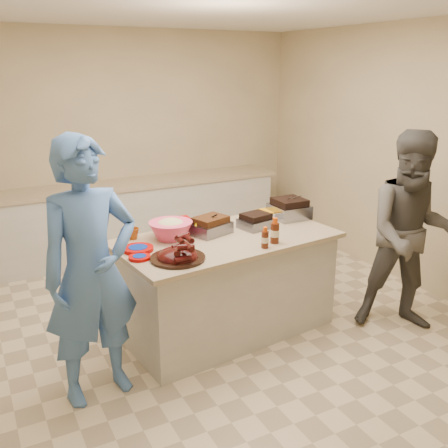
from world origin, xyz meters
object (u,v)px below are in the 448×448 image
island (227,329)px  bbq_bottle_b (274,243)px  coleslaw_bowl (171,239)px  guest_blue (102,391)px  rib_platter (178,259)px  bbq_bottle_a (265,248)px  guest_gray (401,325)px  plastic_cup (133,239)px  roasting_pan (289,218)px  mustard_bottle (197,236)px

island → bbq_bottle_b: 0.97m
coleslaw_bowl → guest_blue: size_ratio=0.20×
rib_platter → bbq_bottle_a: 0.71m
guest_blue → guest_gray: (2.67, -0.32, 0.00)m
plastic_cup → guest_blue: plastic_cup is taller
rib_platter → roasting_pan: (1.35, 0.50, 0.00)m
bbq_bottle_a → plastic_cup: bearing=141.3°
coleslaw_bowl → bbq_bottle_a: coleslaw_bowl is taller
bbq_bottle_b → mustard_bottle: bbq_bottle_b is taller
bbq_bottle_b → guest_blue: size_ratio=0.11×
guest_blue → plastic_cup: bearing=43.2°
rib_platter → plastic_cup: size_ratio=4.06×
island → plastic_cup: 1.17m
rib_platter → guest_blue: 1.10m
roasting_pan → mustard_bottle: size_ratio=2.49×
mustard_bottle → roasting_pan: bearing=4.7°
guest_gray → island: bearing=-172.1°
roasting_pan → guest_blue: size_ratio=0.17×
bbq_bottle_a → guest_gray: 1.60m
island → plastic_cup: size_ratio=18.12×
island → mustard_bottle: size_ratio=14.40×
roasting_pan → bbq_bottle_b: bbq_bottle_b is taller
guest_blue → bbq_bottle_b: bearing=-7.9°
guest_blue → mustard_bottle: bearing=16.4°
bbq_bottle_a → guest_blue: bbq_bottle_a is taller
bbq_bottle_a → bbq_bottle_b: size_ratio=0.81×
roasting_pan → guest_gray: bearing=-52.9°
coleslaw_bowl → mustard_bottle: (0.21, -0.04, 0.00)m
coleslaw_bowl → bbq_bottle_a: (0.58, -0.55, 0.00)m
coleslaw_bowl → bbq_bottle_b: (0.71, -0.49, 0.00)m
island → plastic_cup: bearing=150.3°
roasting_pan → bbq_bottle_b: (-0.51, -0.53, 0.00)m
mustard_bottle → guest_blue: size_ratio=0.07×
coleslaw_bowl → guest_gray: coleslaw_bowl is taller
rib_platter → guest_blue: rib_platter is taller
island → roasting_pan: (0.79, 0.22, 0.88)m
rib_platter → coleslaw_bowl: (0.13, 0.46, 0.00)m
roasting_pan → guest_gray: size_ratio=0.18×
mustard_bottle → guest_gray: bearing=-26.1°
plastic_cup → guest_gray: bearing=-24.7°
guest_blue → coleslaw_bowl: bearing=24.5°
island → guest_blue: bearing=-169.6°
rib_platter → bbq_bottle_b: size_ratio=1.95×
rib_platter → mustard_bottle: rib_platter is taller
island → guest_gray: size_ratio=1.05×
bbq_bottle_a → plastic_cup: size_ratio=1.69×
rib_platter → guest_blue: bearing=-173.3°
coleslaw_bowl → bbq_bottle_b: coleslaw_bowl is taller
mustard_bottle → plastic_cup: bearing=160.1°
bbq_bottle_a → rib_platter: bearing=172.7°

